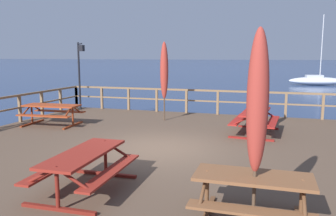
% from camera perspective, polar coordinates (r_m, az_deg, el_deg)
% --- Properties ---
extents(ground_plane, '(600.00, 600.00, 0.00)m').
position_cam_1_polar(ground_plane, '(9.95, -1.61, -10.32)').
color(ground_plane, navy).
extents(wooden_deck, '(13.10, 12.39, 0.67)m').
position_cam_1_polar(wooden_deck, '(9.85, -1.62, -8.48)').
color(wooden_deck, brown).
rests_on(wooden_deck, ground).
extents(railing_waterside_far, '(12.90, 0.10, 1.09)m').
position_cam_1_polar(railing_waterside_far, '(15.37, 5.66, 1.74)').
color(railing_waterside_far, brown).
rests_on(railing_waterside_far, wooden_deck).
extents(picnic_table_back_left, '(1.79, 1.42, 0.78)m').
position_cam_1_polar(picnic_table_back_left, '(5.55, 13.90, -12.87)').
color(picnic_table_back_left, brown).
rests_on(picnic_table_back_left, wooden_deck).
extents(picnic_table_front_right, '(1.56, 2.28, 0.78)m').
position_cam_1_polar(picnic_table_front_right, '(11.74, 14.31, -1.44)').
color(picnic_table_front_right, maroon).
rests_on(picnic_table_front_right, wooden_deck).
extents(picnic_table_front_left, '(1.45, 2.19, 0.78)m').
position_cam_1_polar(picnic_table_front_left, '(6.78, -13.75, -8.76)').
color(picnic_table_front_left, maroon).
rests_on(picnic_table_front_left, wooden_deck).
extents(picnic_table_back_right, '(2.16, 1.54, 0.78)m').
position_cam_1_polar(picnic_table_back_right, '(13.51, -18.74, -0.35)').
color(picnic_table_back_right, '#993819').
rests_on(picnic_table_back_right, wooden_deck).
extents(patio_umbrella_short_back, '(0.32, 0.32, 2.98)m').
position_cam_1_polar(patio_umbrella_short_back, '(5.17, 14.66, 0.88)').
color(patio_umbrella_short_back, '#4C3828').
rests_on(patio_umbrella_short_back, wooden_deck).
extents(patio_umbrella_short_front, '(0.32, 0.32, 2.53)m').
position_cam_1_polar(patio_umbrella_short_front, '(11.56, 14.20, 3.63)').
color(patio_umbrella_short_front, '#4C3828').
rests_on(patio_umbrella_short_front, wooden_deck).
extents(patio_umbrella_tall_mid_right, '(0.32, 0.32, 3.12)m').
position_cam_1_polar(patio_umbrella_tall_mid_right, '(13.59, -0.63, 6.19)').
color(patio_umbrella_tall_mid_right, '#4C3828').
rests_on(patio_umbrella_tall_mid_right, wooden_deck).
extents(lamp_post_hooked, '(0.55, 0.51, 3.20)m').
position_cam_1_polar(lamp_post_hooked, '(16.74, -14.40, 6.82)').
color(lamp_post_hooked, black).
rests_on(lamp_post_hooked, wooden_deck).
extents(sailboat_distant, '(6.15, 2.36, 7.72)m').
position_cam_1_polar(sailboat_distant, '(42.03, 23.46, 4.22)').
color(sailboat_distant, silver).
rests_on(sailboat_distant, ground).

